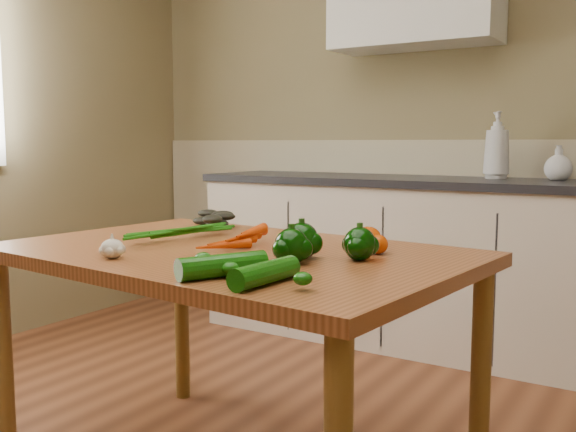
% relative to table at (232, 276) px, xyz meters
% --- Properties ---
extents(room, '(4.04, 5.04, 2.64)m').
position_rel_table_xyz_m(room, '(-0.02, -0.31, 0.57)').
color(room, brown).
rests_on(room, ground).
extents(counter_run, '(2.84, 0.64, 1.14)m').
position_rel_table_xyz_m(counter_run, '(0.19, 1.70, -0.22)').
color(counter_run, beige).
rests_on(counter_run, ground).
extents(table, '(1.50, 1.04, 0.76)m').
position_rel_table_xyz_m(table, '(0.00, 0.00, 0.00)').
color(table, brown).
rests_on(table, ground).
extents(soap_bottle_a, '(0.18, 0.18, 0.34)m').
position_rel_table_xyz_m(soap_bottle_a, '(0.34, 1.80, 0.40)').
color(soap_bottle_a, silver).
rests_on(soap_bottle_a, counter_run).
extents(soap_bottle_c, '(0.16, 0.16, 0.17)m').
position_rel_table_xyz_m(soap_bottle_c, '(0.64, 1.83, 0.31)').
color(soap_bottle_c, silver).
rests_on(soap_bottle_c, counter_run).
extents(carrot_bunch, '(0.28, 0.23, 0.07)m').
position_rel_table_xyz_m(carrot_bunch, '(-0.07, 0.05, 0.12)').
color(carrot_bunch, '#D94005').
rests_on(carrot_bunch, table).
extents(leafy_greens, '(0.20, 0.18, 0.10)m').
position_rel_table_xyz_m(leafy_greens, '(-0.36, 0.36, 0.13)').
color(leafy_greens, black).
rests_on(leafy_greens, table).
extents(garlic_bulb, '(0.07, 0.07, 0.06)m').
position_rel_table_xyz_m(garlic_bulb, '(-0.18, -0.31, 0.11)').
color(garlic_bulb, beige).
rests_on(garlic_bulb, table).
extents(pepper_a, '(0.10, 0.10, 0.10)m').
position_rel_table_xyz_m(pepper_a, '(0.26, -0.02, 0.13)').
color(pepper_a, black).
rests_on(pepper_a, table).
extents(pepper_b, '(0.09, 0.09, 0.09)m').
position_rel_table_xyz_m(pepper_b, '(0.42, 0.03, 0.13)').
color(pepper_b, black).
rests_on(pepper_b, table).
extents(pepper_c, '(0.09, 0.09, 0.09)m').
position_rel_table_xyz_m(pepper_c, '(0.29, -0.11, 0.13)').
color(pepper_c, black).
rests_on(pepper_c, table).
extents(tomato_a, '(0.07, 0.07, 0.06)m').
position_rel_table_xyz_m(tomato_a, '(0.19, 0.10, 0.12)').
color(tomato_a, maroon).
rests_on(tomato_a, table).
extents(tomato_b, '(0.08, 0.08, 0.07)m').
position_rel_table_xyz_m(tomato_b, '(0.37, 0.18, 0.12)').
color(tomato_b, '#CA4105').
rests_on(tomato_b, table).
extents(tomato_c, '(0.06, 0.06, 0.06)m').
position_rel_table_xyz_m(tomato_c, '(0.42, 0.15, 0.11)').
color(tomato_c, '#CA4105').
rests_on(tomato_c, table).
extents(zucchini_a, '(0.07, 0.21, 0.05)m').
position_rel_table_xyz_m(zucchini_a, '(0.37, -0.36, 0.11)').
color(zucchini_a, '#0C4707').
rests_on(zucchini_a, table).
extents(zucchini_b, '(0.15, 0.23, 0.06)m').
position_rel_table_xyz_m(zucchini_b, '(0.23, -0.35, 0.11)').
color(zucchini_b, '#0C4707').
rests_on(zucchini_b, table).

